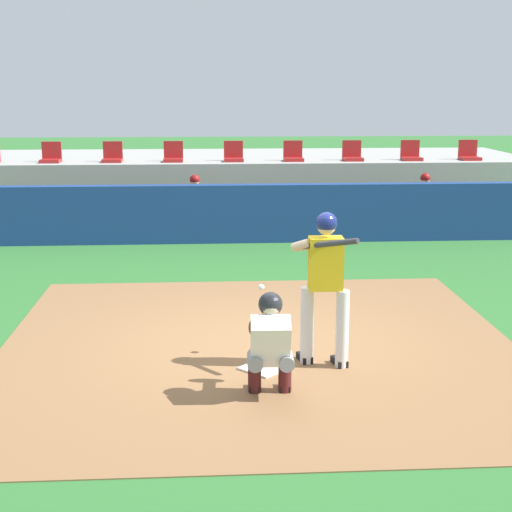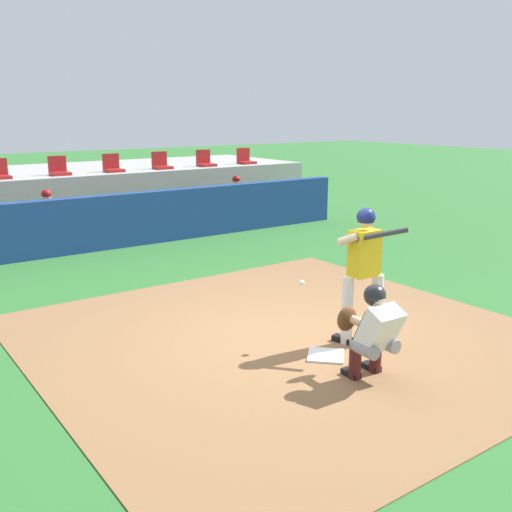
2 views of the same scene
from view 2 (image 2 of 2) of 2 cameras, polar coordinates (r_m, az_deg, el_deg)
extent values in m
plane|color=#2D6B2D|center=(8.05, 2.92, -7.91)|extent=(80.00, 80.00, 0.00)
cube|color=olive|center=(8.04, 2.92, -7.87)|extent=(6.40, 6.40, 0.01)
cube|color=white|center=(7.48, 6.78, -9.54)|extent=(0.62, 0.62, 0.02)
cylinder|color=silver|center=(7.76, 8.82, -5.27)|extent=(0.15, 0.15, 0.92)
cylinder|color=silver|center=(7.92, 11.61, -4.99)|extent=(0.15, 0.15, 0.92)
cube|color=gold|center=(7.63, 10.47, 0.28)|extent=(0.38, 0.24, 0.60)
sphere|color=beige|center=(7.54, 10.61, 3.46)|extent=(0.21, 0.21, 0.21)
sphere|color=navy|center=(7.54, 10.62, 3.72)|extent=(0.24, 0.24, 0.24)
cylinder|color=beige|center=(7.41, 8.91, 1.61)|extent=(0.25, 0.24, 0.17)
cylinder|color=beige|center=(7.58, 9.72, 1.85)|extent=(0.57, 0.15, 0.18)
cylinder|color=#333338|center=(7.43, 11.30, 1.91)|extent=(0.68, 0.61, 0.24)
cube|color=black|center=(7.93, 8.34, -8.02)|extent=(0.18, 0.28, 0.09)
cube|color=black|center=(8.09, 11.09, -7.69)|extent=(0.18, 0.28, 0.09)
cylinder|color=gray|center=(6.70, 10.53, -8.86)|extent=(0.17, 0.33, 0.16)
cylinder|color=#4C1919|center=(6.88, 9.58, -10.10)|extent=(0.14, 0.14, 0.42)
cube|color=black|center=(6.99, 9.18, -11.21)|extent=(0.12, 0.24, 0.08)
cylinder|color=gray|center=(6.91, 12.47, -8.24)|extent=(0.17, 0.33, 0.16)
cylinder|color=#4C1919|center=(7.09, 11.50, -9.45)|extent=(0.14, 0.14, 0.42)
cube|color=black|center=(7.19, 11.10, -10.55)|extent=(0.12, 0.24, 0.08)
cube|color=white|center=(6.69, 11.91, -6.92)|extent=(0.42, 0.45, 0.57)
cube|color=#2D2D33|center=(6.77, 11.19, -6.64)|extent=(0.39, 0.27, 0.45)
sphere|color=beige|center=(6.63, 11.56, -3.97)|extent=(0.21, 0.21, 0.21)
sphere|color=#232328|center=(6.64, 11.45, -3.76)|extent=(0.25, 0.25, 0.25)
cylinder|color=beige|center=(6.81, 10.32, -6.47)|extent=(0.12, 0.45, 0.10)
ellipsoid|color=brown|center=(6.94, 8.80, -6.02)|extent=(0.28, 0.13, 0.30)
sphere|color=white|center=(7.54, 4.47, -2.62)|extent=(0.07, 0.07, 0.07)
cube|color=navy|center=(13.41, -14.56, 3.16)|extent=(13.00, 0.30, 1.20)
cube|color=olive|center=(14.40, -15.92, 2.27)|extent=(11.80, 0.44, 0.45)
cylinder|color=#939399|center=(13.81, -19.68, 2.63)|extent=(0.15, 0.40, 0.15)
cylinder|color=#939399|center=(13.67, -19.36, 1.42)|extent=(0.13, 0.13, 0.45)
cube|color=maroon|center=(13.66, -19.24, 0.62)|extent=(0.11, 0.24, 0.08)
cylinder|color=#939399|center=(13.88, -18.65, 2.77)|extent=(0.15, 0.40, 0.15)
cylinder|color=#939399|center=(13.74, -18.32, 1.56)|extent=(0.13, 0.13, 0.45)
cube|color=maroon|center=(13.74, -18.20, 0.77)|extent=(0.11, 0.24, 0.08)
cube|color=white|center=(14.01, -19.51, 3.92)|extent=(0.36, 0.22, 0.54)
sphere|color=tan|center=(13.95, -19.64, 5.49)|extent=(0.20, 0.20, 0.20)
sphere|color=maroon|center=(13.95, -19.65, 5.66)|extent=(0.22, 0.22, 0.22)
cylinder|color=tan|center=(13.84, -20.11, 3.30)|extent=(0.09, 0.41, 0.22)
cylinder|color=tan|center=(13.95, -18.53, 3.51)|extent=(0.09, 0.41, 0.22)
cylinder|color=#939399|center=(15.91, -1.87, 4.82)|extent=(0.15, 0.40, 0.15)
cylinder|color=#939399|center=(15.79, -1.46, 3.78)|extent=(0.13, 0.13, 0.45)
cube|color=maroon|center=(15.79, -1.35, 3.09)|extent=(0.11, 0.24, 0.08)
cylinder|color=#939399|center=(16.06, -1.09, 4.90)|extent=(0.15, 0.40, 0.15)
cylinder|color=#939399|center=(15.94, -0.68, 3.87)|extent=(0.13, 0.13, 0.45)
cube|color=maroon|center=(15.93, -0.57, 3.19)|extent=(0.11, 0.24, 0.08)
cube|color=white|center=(16.13, -1.92, 5.91)|extent=(0.36, 0.22, 0.54)
sphere|color=tan|center=(16.08, -1.93, 7.28)|extent=(0.20, 0.20, 0.20)
sphere|color=maroon|center=(16.07, -1.94, 7.43)|extent=(0.22, 0.22, 0.22)
cylinder|color=tan|center=(15.92, -2.24, 5.41)|extent=(0.09, 0.41, 0.22)
cylinder|color=tan|center=(16.14, -1.05, 5.53)|extent=(0.09, 0.41, 0.22)
cube|color=#9E9E99|center=(17.53, -19.83, 5.54)|extent=(15.00, 4.40, 1.40)
cube|color=#A51E1E|center=(15.56, -23.54, 7.01)|extent=(0.46, 0.46, 0.08)
cube|color=#A51E1E|center=(15.92, -18.44, 7.58)|extent=(0.46, 0.46, 0.08)
cube|color=#A51E1E|center=(16.09, -18.72, 8.48)|extent=(0.46, 0.06, 0.40)
cube|color=#A51E1E|center=(16.40, -13.58, 8.06)|extent=(0.46, 0.46, 0.08)
cube|color=#A51E1E|center=(16.57, -13.90, 8.93)|extent=(0.46, 0.06, 0.40)
cube|color=#A51E1E|center=(16.99, -9.03, 8.46)|extent=(0.46, 0.46, 0.08)
cube|color=#A51E1E|center=(17.15, -9.36, 9.30)|extent=(0.46, 0.06, 0.40)
cube|color=#A51E1E|center=(17.68, -4.80, 8.78)|extent=(0.46, 0.46, 0.08)
cube|color=#A51E1E|center=(17.83, -5.15, 9.59)|extent=(0.46, 0.06, 0.40)
cube|color=#A51E1E|center=(18.46, -0.90, 9.04)|extent=(0.46, 0.46, 0.08)
cube|color=#A51E1E|center=(18.60, -1.25, 9.82)|extent=(0.46, 0.06, 0.40)
camera|label=1|loc=(5.13, 92.60, 1.66)|focal=53.33mm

